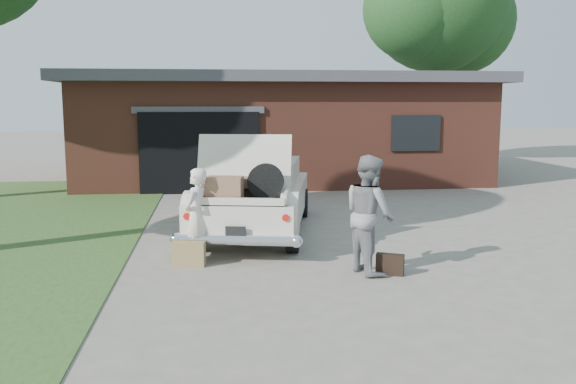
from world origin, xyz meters
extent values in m
plane|color=gray|center=(0.00, 0.00, 0.00)|extent=(90.00, 90.00, 0.00)
cube|color=brown|center=(1.00, 11.50, 1.50)|extent=(12.00, 7.00, 3.00)
cube|color=#4C4C51|center=(1.00, 11.50, 3.15)|extent=(12.80, 7.80, 0.30)
cube|color=black|center=(-1.50, 8.05, 1.10)|extent=(3.20, 0.30, 2.20)
cube|color=#4C4C51|center=(-1.50, 7.98, 2.25)|extent=(3.50, 0.12, 0.18)
cube|color=black|center=(4.50, 7.98, 1.60)|extent=(1.40, 0.08, 1.00)
cylinder|color=#38281E|center=(7.83, 15.67, 2.60)|extent=(0.44, 0.44, 5.20)
sphere|color=#264F20|center=(7.83, 15.67, 6.50)|extent=(5.74, 5.74, 5.74)
sphere|color=#264F20|center=(9.13, 16.24, 5.75)|extent=(4.30, 4.30, 4.30)
sphere|color=#264F20|center=(6.69, 14.95, 6.03)|extent=(4.02, 4.02, 4.02)
cube|color=beige|center=(-0.34, 2.91, 0.58)|extent=(2.64, 4.90, 0.60)
cube|color=beige|center=(-0.29, 3.18, 1.11)|extent=(1.87, 2.12, 0.48)
cube|color=black|center=(-0.11, 4.05, 1.10)|extent=(1.43, 0.35, 0.41)
cube|color=black|center=(-0.46, 2.32, 1.10)|extent=(1.43, 0.35, 0.41)
cylinder|color=black|center=(-1.45, 1.52, 0.31)|extent=(0.32, 0.64, 0.61)
cylinder|color=black|center=(0.15, 1.20, 0.31)|extent=(0.32, 0.64, 0.61)
cylinder|color=black|center=(-0.83, 4.62, 0.31)|extent=(0.32, 0.64, 0.61)
cylinder|color=black|center=(0.77, 4.30, 0.31)|extent=(0.32, 0.64, 0.61)
cylinder|color=silver|center=(-0.81, 0.59, 0.37)|extent=(1.90, 0.54, 0.17)
cylinder|color=#A5140F|center=(-1.54, 0.80, 0.72)|extent=(0.13, 0.11, 0.11)
cylinder|color=#A5140F|center=(-0.05, 0.50, 0.72)|extent=(0.13, 0.11, 0.11)
cube|color=black|center=(-0.81, 0.57, 0.51)|extent=(0.31, 0.08, 0.16)
cube|color=black|center=(-0.69, 1.18, 0.90)|extent=(1.61, 1.28, 0.04)
cube|color=beige|center=(-1.42, 1.33, 0.99)|extent=(0.25, 1.01, 0.17)
cube|color=beige|center=(0.04, 1.03, 0.99)|extent=(0.25, 1.01, 0.17)
cube|color=beige|center=(-0.79, 0.68, 0.96)|extent=(1.47, 0.35, 0.11)
cube|color=beige|center=(-0.62, 1.50, 1.42)|extent=(1.61, 0.70, 1.02)
cube|color=#482C1F|center=(-0.98, 1.36, 1.02)|extent=(0.73, 0.54, 0.21)
cube|color=#906649|center=(-0.96, 0.98, 1.11)|extent=(0.61, 0.46, 0.38)
cube|color=black|center=(-0.61, 1.34, 1.00)|extent=(0.54, 0.41, 0.15)
cube|color=brown|center=(-0.61, 1.31, 1.17)|extent=(0.53, 0.40, 0.17)
cylinder|color=black|center=(-0.30, 1.06, 1.21)|extent=(0.60, 0.26, 0.58)
imported|color=silver|center=(-1.40, 0.80, 0.73)|extent=(0.54, 0.63, 1.46)
imported|color=gray|center=(1.10, -0.09, 0.86)|extent=(0.85, 0.98, 1.72)
cube|color=#9C824F|center=(-1.52, 0.53, 0.19)|extent=(0.51, 0.25, 0.38)
cube|color=black|center=(1.37, -0.28, 0.15)|extent=(0.41, 0.28, 0.31)
camera|label=1|loc=(-1.11, -8.54, 2.47)|focal=38.00mm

